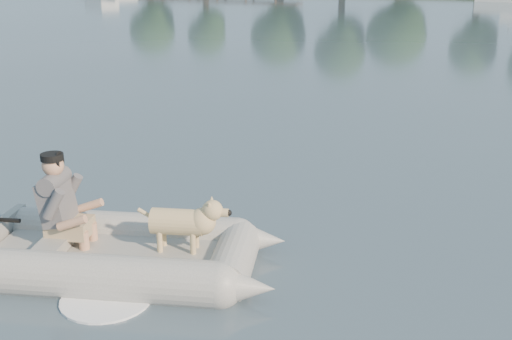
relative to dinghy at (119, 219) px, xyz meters
The scene contains 4 objects.
water 0.95m from the dinghy, 61.84° to the right, with size 160.00×160.00×0.00m, color slate.
dinghy is the anchor object (origin of this frame).
man 0.75m from the dinghy, 167.80° to the right, with size 0.75×0.64×1.11m, color #5A595E, non-canonical shape.
dog 0.67m from the dinghy, 21.01° to the left, with size 0.96×0.34×0.64m, color tan, non-canonical shape.
Camera 1 is at (3.77, -4.83, 3.45)m, focal length 45.00 mm.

